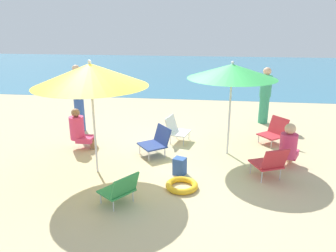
% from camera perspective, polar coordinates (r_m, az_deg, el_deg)
% --- Properties ---
extents(ground_plane, '(40.00, 40.00, 0.00)m').
position_cam_1_polar(ground_plane, '(6.78, -0.90, -5.80)').
color(ground_plane, '#CCB789').
extents(sea_water, '(40.00, 16.00, 0.01)m').
position_cam_1_polar(sea_water, '(19.80, 4.68, 10.02)').
color(sea_water, teal).
rests_on(sea_water, ground_plane).
extents(umbrella_green, '(1.83, 1.83, 2.00)m').
position_cam_1_polar(umbrella_green, '(6.68, 11.36, 9.54)').
color(umbrella_green, silver).
rests_on(umbrella_green, ground_plane).
extents(umbrella_yellow, '(2.04, 2.04, 2.12)m').
position_cam_1_polar(umbrella_yellow, '(5.81, -13.66, 8.86)').
color(umbrella_yellow, silver).
rests_on(umbrella_yellow, ground_plane).
extents(beach_chair_a, '(0.66, 0.72, 0.66)m').
position_cam_1_polar(beach_chair_a, '(6.06, 17.69, -6.18)').
color(beach_chair_a, red).
rests_on(beach_chair_a, ground_plane).
extents(beach_chair_b, '(0.78, 0.78, 0.62)m').
position_cam_1_polar(beach_chair_b, '(6.86, -2.05, -2.66)').
color(beach_chair_b, navy).
rests_on(beach_chair_b, ground_plane).
extents(beach_chair_c, '(0.72, 0.72, 0.61)m').
position_cam_1_polar(beach_chair_c, '(7.94, 18.43, -0.84)').
color(beach_chair_c, red).
rests_on(beach_chair_c, ground_plane).
extents(beach_chair_d, '(0.68, 0.68, 0.55)m').
position_cam_1_polar(beach_chair_d, '(5.10, -8.52, -11.00)').
color(beach_chair_d, '#33934C').
rests_on(beach_chair_d, ground_plane).
extents(beach_chair_e, '(0.61, 0.64, 0.61)m').
position_cam_1_polar(beach_chair_e, '(7.63, 1.40, -0.49)').
color(beach_chair_e, white).
rests_on(beach_chair_e, ground_plane).
extents(person_a, '(0.30, 0.30, 1.73)m').
position_cam_1_polar(person_a, '(8.56, -15.69, 4.79)').
color(person_a, '#2D519E').
rests_on(person_a, ground_plane).
extents(person_b, '(0.31, 0.31, 1.57)m').
position_cam_1_polar(person_b, '(9.35, 16.90, 5.24)').
color(person_b, '#389970').
rests_on(person_b, ground_plane).
extents(person_c, '(0.56, 0.32, 0.93)m').
position_cam_1_polar(person_c, '(7.44, -15.58, -0.57)').
color(person_c, '#DB3866').
rests_on(person_c, ground_plane).
extents(person_d, '(0.46, 0.56, 0.92)m').
position_cam_1_polar(person_d, '(6.63, 20.72, -3.30)').
color(person_d, '#DB3866').
rests_on(person_d, ground_plane).
extents(swim_ring, '(0.57, 0.57, 0.10)m').
position_cam_1_polar(swim_ring, '(5.63, 2.47, -10.53)').
color(swim_ring, yellow).
rests_on(swim_ring, ground_plane).
extents(beach_bag, '(0.27, 0.25, 0.33)m').
position_cam_1_polar(beach_bag, '(6.05, 2.10, -7.18)').
color(beach_bag, '#2D519E').
rests_on(beach_bag, ground_plane).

